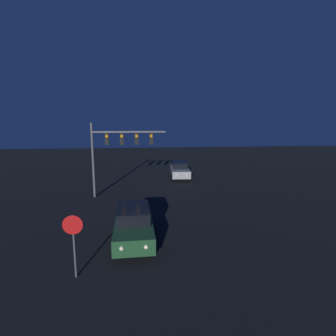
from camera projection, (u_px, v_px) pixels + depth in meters
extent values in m
cube|color=#1E4728|center=(134.00, 227.00, 12.45)|extent=(1.83, 4.38, 0.70)
cube|color=black|center=(133.00, 213.00, 12.55)|extent=(1.53, 2.35, 0.58)
cylinder|color=black|center=(153.00, 247.00, 11.30)|extent=(0.21, 0.73, 0.73)
cylinder|color=black|center=(115.00, 249.00, 11.09)|extent=(0.21, 0.73, 0.73)
cylinder|color=black|center=(149.00, 223.00, 13.93)|extent=(0.21, 0.73, 0.73)
cylinder|color=black|center=(118.00, 224.00, 13.72)|extent=(0.21, 0.73, 0.73)
sphere|color=#F9EFC6|center=(146.00, 247.00, 10.35)|extent=(0.18, 0.18, 0.18)
sphere|color=#F9EFC6|center=(122.00, 249.00, 10.23)|extent=(0.18, 0.18, 0.18)
cube|color=#99999E|center=(180.00, 171.00, 26.57)|extent=(2.04, 4.46, 0.70)
cube|color=black|center=(180.00, 165.00, 26.67)|extent=(1.64, 2.42, 0.58)
cylinder|color=black|center=(189.00, 177.00, 25.34)|extent=(0.24, 0.74, 0.73)
cylinder|color=black|center=(173.00, 178.00, 25.27)|extent=(0.24, 0.74, 0.73)
cylinder|color=black|center=(186.00, 172.00, 27.99)|extent=(0.24, 0.74, 0.73)
cylinder|color=black|center=(171.00, 172.00, 27.92)|extent=(0.24, 0.74, 0.73)
sphere|color=#F9EFC6|center=(187.00, 175.00, 24.42)|extent=(0.18, 0.18, 0.18)
sphere|color=#F9EFC6|center=(177.00, 175.00, 24.38)|extent=(0.18, 0.18, 0.18)
cylinder|color=#4C4C51|center=(93.00, 161.00, 19.60)|extent=(0.18, 0.18, 5.61)
cube|color=#4C4C51|center=(129.00, 132.00, 19.53)|extent=(5.46, 0.12, 0.12)
cube|color=black|center=(107.00, 139.00, 19.44)|extent=(0.28, 0.28, 0.90)
cylinder|color=orange|center=(107.00, 136.00, 19.26)|extent=(0.20, 0.02, 0.20)
cube|color=black|center=(122.00, 139.00, 19.56)|extent=(0.28, 0.28, 0.90)
cylinder|color=orange|center=(122.00, 136.00, 19.37)|extent=(0.20, 0.02, 0.20)
cube|color=black|center=(137.00, 139.00, 19.67)|extent=(0.28, 0.28, 0.90)
cylinder|color=orange|center=(137.00, 136.00, 19.49)|extent=(0.20, 0.02, 0.20)
cube|color=black|center=(151.00, 139.00, 19.79)|extent=(0.28, 0.28, 0.90)
cylinder|color=orange|center=(151.00, 136.00, 19.61)|extent=(0.20, 0.02, 0.20)
cylinder|color=#4C4C51|center=(74.00, 247.00, 9.49)|extent=(0.07, 0.07, 2.41)
cylinder|color=red|center=(73.00, 225.00, 9.32)|extent=(0.71, 0.03, 0.71)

